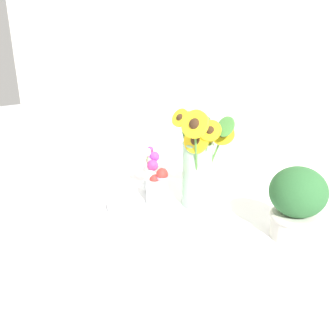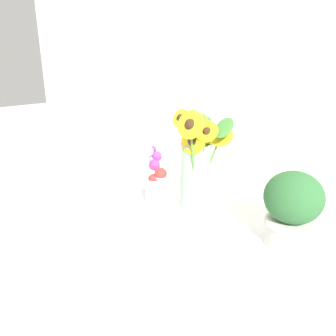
{
  "view_description": "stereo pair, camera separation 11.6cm",
  "coord_description": "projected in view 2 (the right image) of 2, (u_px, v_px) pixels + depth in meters",
  "views": [
    {
      "loc": [
        0.69,
        -0.84,
        0.52
      ],
      "look_at": [
        0.02,
        0.04,
        0.14
      ],
      "focal_mm": 35.0,
      "sensor_mm": 36.0,
      "label": 1
    },
    {
      "loc": [
        0.78,
        -0.77,
        0.52
      ],
      "look_at": [
        0.02,
        0.04,
        0.14
      ],
      "focal_mm": 35.0,
      "sensor_mm": 36.0,
      "label": 2
    }
  ],
  "objects": [
    {
      "name": "ground_plane",
      "position": [
        157.0,
        206.0,
        1.2
      ],
      "size": [
        6.0,
        6.0,
        0.0
      ],
      "primitive_type": "plane",
      "color": "silver"
    },
    {
      "name": "wall_back",
      "position": [
        249.0,
        10.0,
        1.35
      ],
      "size": [
        3.6,
        0.06,
        1.4
      ],
      "color": "white",
      "rests_on": "ground_plane"
    },
    {
      "name": "serving_tray",
      "position": [
        168.0,
        201.0,
        1.21
      ],
      "size": [
        0.45,
        0.45,
        0.02
      ],
      "color": "silver",
      "rests_on": "ground_plane"
    },
    {
      "name": "mason_jar_sunflowers",
      "position": [
        197.0,
        164.0,
        1.1
      ],
      "size": [
        0.25,
        0.2,
        0.35
      ],
      "color": "#99CC9E",
      "rests_on": "serving_tray"
    },
    {
      "name": "vase_small_center",
      "position": [
        156.0,
        186.0,
        1.15
      ],
      "size": [
        0.08,
        0.08,
        0.13
      ],
      "color": "white",
      "rests_on": "serving_tray"
    },
    {
      "name": "vase_bulb_right",
      "position": [
        153.0,
        170.0,
        1.25
      ],
      "size": [
        0.07,
        0.07,
        0.17
      ],
      "color": "white",
      "rests_on": "serving_tray"
    },
    {
      "name": "potted_plant",
      "position": [
        292.0,
        208.0,
        0.92
      ],
      "size": [
        0.16,
        0.16,
        0.22
      ],
      "color": "beige",
      "rests_on": "ground_plane"
    }
  ]
}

